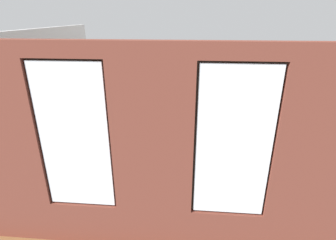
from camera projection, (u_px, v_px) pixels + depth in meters
name	position (u px, v px, depth m)	size (l,w,h in m)	color
ground_plane	(169.00, 159.00, 6.70)	(6.43, 6.22, 0.10)	brown
brick_wall_with_windows	(153.00, 161.00, 3.61)	(5.83, 0.30, 3.10)	brown
white_wall_right	(47.00, 98.00, 6.16)	(0.10, 5.22, 3.10)	white
couch_by_window	(155.00, 199.00, 4.65)	(1.90, 0.87, 0.80)	black
couch_left	(258.00, 146.00, 6.56)	(1.00, 1.80, 0.80)	black
coffee_table	(169.00, 145.00, 6.45)	(1.45, 0.77, 0.46)	olive
cup_ceramic	(174.00, 143.00, 6.29)	(0.07, 0.07, 0.09)	#4C4C51
candle_jar	(186.00, 139.00, 6.49)	(0.08, 0.08, 0.13)	#B7333D
table_plant_small	(169.00, 139.00, 6.39)	(0.11, 0.11, 0.19)	gray
remote_gray	(151.00, 144.00, 6.35)	(0.05, 0.17, 0.02)	#59595B
remote_silver	(163.00, 140.00, 6.53)	(0.05, 0.17, 0.02)	#B2B2B7
media_console	(63.00, 153.00, 6.39)	(1.05, 0.42, 0.50)	black
tv_flatscreen	(59.00, 130.00, 6.16)	(1.11, 0.20, 0.73)	black
papasan_chair	(175.00, 116.00, 8.15)	(1.12, 1.12, 0.70)	olive
potted_plant_mid_room_small	(190.00, 128.00, 7.53)	(0.36, 0.36, 0.52)	#47423D
potted_plant_corner_near_left	(250.00, 106.00, 8.17)	(0.75, 0.80, 1.18)	gray
potted_plant_by_left_couch	(234.00, 124.00, 7.80)	(0.31, 0.31, 0.52)	#47423D
potted_plant_near_tv	(65.00, 162.00, 5.31)	(0.62, 0.62, 0.92)	#9E5638
potted_plant_corner_far_left	(304.00, 194.00, 4.22)	(0.76, 0.76, 1.07)	gray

